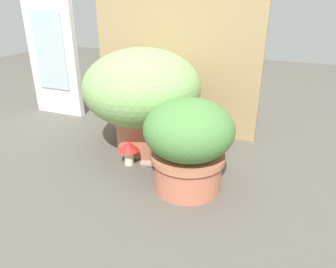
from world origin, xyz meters
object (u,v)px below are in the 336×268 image
Objects in this scene: leafy_planter at (188,142)px; cat at (182,154)px; grass_planter at (142,92)px; mushroom_ornament_red at (128,149)px.

cat is at bearing 129.88° from leafy_planter.
leafy_planter reaches higher than cat.
mushroom_ornament_red is (0.02, -0.19, -0.22)m from grass_planter.
leafy_planter is at bearing -13.65° from mushroom_ornament_red.
grass_planter reaches higher than leafy_planter.
cat reaches higher than mushroom_ornament_red.
cat is 3.11× the size of mushroom_ornament_red.
cat is at bearing -5.56° from mushroom_ornament_red.
grass_planter reaches higher than mushroom_ornament_red.
leafy_planter reaches higher than mushroom_ornament_red.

